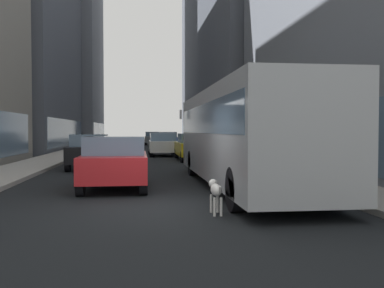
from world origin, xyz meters
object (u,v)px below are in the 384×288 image
Objects in this scene: car_red_coupe at (115,162)px; car_grey_wagon at (152,138)px; dalmatian_dog at (216,190)px; transit_bus at (241,131)px; car_black_suv at (90,151)px; pedestrian_with_handbag at (281,147)px; car_white_van at (163,144)px; car_yellow_taxi at (193,147)px; car_blue_hatchback at (168,139)px.

car_red_coupe and car_grey_wagon have the same top height.
dalmatian_dog is (-0.02, -44.72, -0.31)m from car_grey_wagon.
transit_bus is 2.48× the size of car_black_suv.
pedestrian_with_handbag is at bearing 64.07° from dalmatian_dog.
car_white_van is (2.40, 16.88, 0.00)m from car_red_coupe.
car_red_coupe is 12.78m from car_yellow_taxi.
transit_bus is 2.93× the size of car_red_coupe.
car_white_van is at bearing 108.65° from car_yellow_taxi.
car_black_suv is 12.54m from dalmatian_dog.
car_white_van is 2.47× the size of pedestrian_with_handbag.
car_black_suv and car_grey_wagon have the same top height.
car_black_suv is 4.83× the size of dalmatian_dog.
transit_bus is 2.46× the size of car_yellow_taxi.
car_grey_wagon is 2.63× the size of pedestrian_with_handbag.
car_white_van is at bearing 81.91° from car_red_coupe.
pedestrian_with_handbag reaches higher than car_grey_wagon.
car_red_coupe is 0.85× the size of car_black_suv.
car_blue_hatchback is at bearing 83.43° from car_red_coupe.
car_blue_hatchback is 29.19m from pedestrian_with_handbag.
car_red_coupe is 9.26m from pedestrian_with_handbag.
car_grey_wagon is (-1.60, 28.22, -0.00)m from car_yellow_taxi.
transit_bus is at bearing -119.67° from pedestrian_with_handbag.
car_grey_wagon is (-1.60, 40.41, -0.95)m from transit_bus.
car_yellow_taxi is at bearing 117.11° from pedestrian_with_handbag.
pedestrian_with_handbag is at bearing 60.33° from transit_bus.
pedestrian_with_handbag is at bearing 38.12° from car_red_coupe.
car_blue_hatchback and car_grey_wagon have the same top height.
car_black_suv is at bearing -101.63° from car_blue_hatchback.
car_blue_hatchback is 2.74× the size of pedestrian_with_handbag.
car_red_coupe is (-4.00, 0.05, -0.96)m from transit_bus.
transit_bus reaches higher than car_yellow_taxi.
car_white_van is at bearing -95.12° from car_blue_hatchback.
car_grey_wagon is at bearing 89.98° from dalmatian_dog.
car_grey_wagon is at bearing 98.03° from pedestrian_with_handbag.
car_yellow_taxi is 28.27m from car_grey_wagon.
car_red_coupe is at bearing 179.26° from transit_bus.
car_red_coupe is 0.84× the size of car_yellow_taxi.
car_black_suv is at bearing 168.53° from pedestrian_with_handbag.
car_grey_wagon is at bearing 92.27° from transit_bus.
car_black_suv is at bearing 126.48° from transit_bus.
car_black_suv reaches higher than dalmatian_dog.
transit_bus is 11.98× the size of dalmatian_dog.
car_red_coupe is 4.09× the size of dalmatian_dog.
transit_bus is 6.68m from pedestrian_with_handbag.
dalmatian_dog is at bearing -95.59° from car_yellow_taxi.
transit_bus is 2.49× the size of car_blue_hatchback.
car_white_van is (-1.60, 4.74, -0.00)m from car_yellow_taxi.
car_blue_hatchback is 1.11× the size of car_white_van.
car_blue_hatchback is 0.99× the size of car_yellow_taxi.
car_white_van is at bearing -90.00° from car_grey_wagon.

